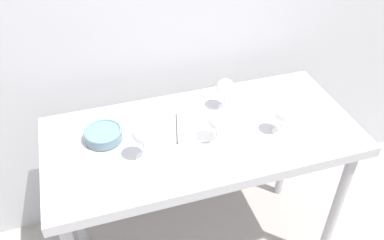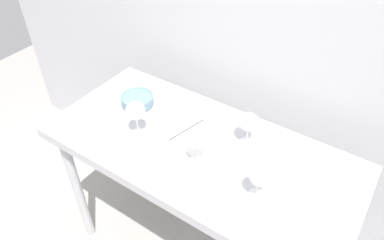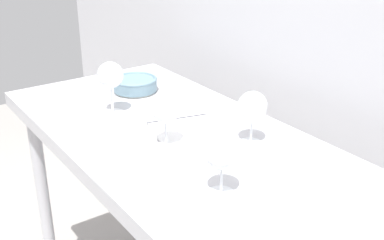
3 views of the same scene
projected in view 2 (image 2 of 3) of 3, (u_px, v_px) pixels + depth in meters
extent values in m
cube|color=#BCBCC1|center=(260.00, 21.00, 1.65)|extent=(3.80, 0.04, 2.60)
cube|color=#B6B6BB|center=(200.00, 149.00, 1.61)|extent=(1.40, 0.64, 0.04)
cube|color=#B6B6BB|center=(155.00, 199.00, 1.41)|extent=(1.40, 0.01, 0.05)
cylinder|color=#B6B6BB|center=(77.00, 189.00, 2.01)|extent=(0.05, 0.05, 0.86)
cylinder|color=#B6B6BB|center=(138.00, 136.00, 2.34)|extent=(0.05, 0.05, 0.86)
cylinder|color=#B6B6BB|center=(335.00, 233.00, 1.79)|extent=(0.05, 0.05, 0.86)
cylinder|color=white|center=(246.00, 141.00, 1.62)|extent=(0.06, 0.06, 0.00)
cylinder|color=white|center=(247.00, 135.00, 1.59)|extent=(0.01, 0.01, 0.08)
sphere|color=white|center=(249.00, 122.00, 1.54)|extent=(0.08, 0.08, 0.08)
cylinder|color=maroon|center=(249.00, 125.00, 1.55)|extent=(0.06, 0.06, 0.03)
cylinder|color=white|center=(197.00, 160.00, 1.53)|extent=(0.06, 0.06, 0.00)
cylinder|color=white|center=(197.00, 153.00, 1.50)|extent=(0.01, 0.01, 0.08)
sphere|color=white|center=(198.00, 140.00, 1.45)|extent=(0.08, 0.08, 0.08)
cylinder|color=maroon|center=(198.00, 142.00, 1.46)|extent=(0.06, 0.06, 0.02)
cylinder|color=white|center=(138.00, 133.00, 1.66)|extent=(0.08, 0.08, 0.00)
cylinder|color=white|center=(137.00, 125.00, 1.63)|extent=(0.01, 0.01, 0.09)
sphere|color=white|center=(135.00, 111.00, 1.57)|extent=(0.09, 0.09, 0.09)
cylinder|color=#5E0A1E|center=(136.00, 113.00, 1.58)|extent=(0.06, 0.06, 0.02)
cylinder|color=white|center=(257.00, 195.00, 1.39)|extent=(0.07, 0.07, 0.00)
cylinder|color=white|center=(258.00, 188.00, 1.36)|extent=(0.01, 0.01, 0.07)
sphere|color=white|center=(260.00, 176.00, 1.32)|extent=(0.08, 0.08, 0.08)
cylinder|color=#5C0C1B|center=(259.00, 179.00, 1.33)|extent=(0.06, 0.06, 0.02)
cube|color=white|center=(176.00, 121.00, 1.72)|extent=(0.21, 0.24, 0.01)
cube|color=white|center=(200.00, 139.00, 1.63)|extent=(0.21, 0.24, 0.01)
cube|color=#3F3F47|center=(188.00, 130.00, 1.67)|extent=(0.06, 0.20, 0.01)
cube|color=white|center=(287.00, 169.00, 1.49)|extent=(0.30, 0.32, 0.00)
cylinder|color=beige|center=(138.00, 104.00, 1.83)|extent=(0.15, 0.15, 0.01)
cylinder|color=slate|center=(137.00, 100.00, 1.81)|extent=(0.16, 0.16, 0.04)
torus|color=slate|center=(137.00, 97.00, 1.80)|extent=(0.17, 0.17, 0.01)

